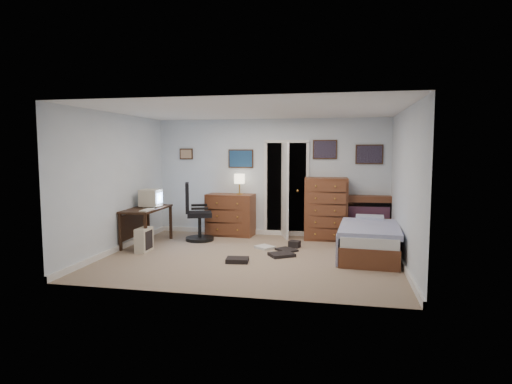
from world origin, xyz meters
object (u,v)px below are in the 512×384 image
computer_desk (143,216)px  tall_dresser (326,209)px  office_chair (196,218)px  low_dresser (231,215)px  bed (369,240)px

computer_desk → tall_dresser: 3.68m
office_chair → tall_dresser: 2.66m
tall_dresser → low_dresser: bearing=175.8°
office_chair → low_dresser: 0.87m
computer_desk → bed: bearing=-1.7°
tall_dresser → computer_desk: bearing=-164.8°
office_chair → low_dresser: bearing=31.7°
bed → office_chair: bearing=172.9°
computer_desk → bed: size_ratio=0.66×
tall_dresser → bed: (0.79, -1.28, -0.35)m
computer_desk → low_dresser: size_ratio=1.25×
office_chair → tall_dresser: size_ratio=0.93×
computer_desk → office_chair: office_chair is taller
computer_desk → office_chair: bearing=29.5°
tall_dresser → bed: tall_dresser is taller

